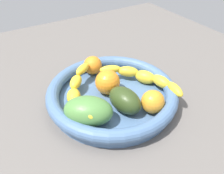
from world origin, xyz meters
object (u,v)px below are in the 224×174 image
(fruit_bowl, at_px, (112,94))
(orange_mid_right, at_px, (93,65))
(orange_mid_left, at_px, (153,102))
(banana_draped_left, at_px, (144,77))
(mango_green, at_px, (88,111))
(banana_draped_right, at_px, (77,93))
(orange_front, at_px, (109,82))
(avocado_dark, at_px, (126,100))

(fruit_bowl, xyz_separation_m, orange_mid_right, (-0.01, -0.12, 0.02))
(orange_mid_right, bearing_deg, orange_mid_left, 101.38)
(banana_draped_left, distance_m, mango_green, 0.19)
(orange_mid_right, xyz_separation_m, mango_green, (0.10, 0.17, 0.00))
(banana_draped_right, height_order, orange_front, orange_front)
(banana_draped_left, height_order, orange_mid_left, orange_mid_left)
(fruit_bowl, height_order, mango_green, mango_green)
(orange_mid_left, xyz_separation_m, mango_green, (0.14, -0.05, 0.00))
(banana_draped_right, xyz_separation_m, avocado_dark, (-0.09, 0.08, -0.00))
(fruit_bowl, height_order, orange_front, orange_front)
(orange_front, bearing_deg, orange_mid_left, 112.70)
(orange_mid_left, relative_size, orange_mid_right, 1.04)
(banana_draped_left, bearing_deg, orange_front, -12.75)
(fruit_bowl, xyz_separation_m, banana_draped_left, (-0.10, -0.00, 0.02))
(banana_draped_left, height_order, avocado_dark, avocado_dark)
(banana_draped_left, xyz_separation_m, orange_front, (0.09, -0.02, 0.01))
(orange_mid_right, bearing_deg, avocado_dark, 88.27)
(orange_front, bearing_deg, banana_draped_right, -2.75)
(banana_draped_left, bearing_deg, orange_mid_right, -53.53)
(avocado_dark, xyz_separation_m, mango_green, (0.09, -0.01, 0.00))
(fruit_bowl, bearing_deg, avocado_dark, 94.08)
(orange_mid_left, height_order, orange_mid_right, orange_mid_left)
(banana_draped_right, distance_m, mango_green, 0.07)
(banana_draped_right, bearing_deg, orange_front, 177.25)
(fruit_bowl, relative_size, mango_green, 3.01)
(banana_draped_left, relative_size, banana_draped_right, 1.03)
(banana_draped_left, xyz_separation_m, orange_mid_left, (0.05, 0.09, 0.00))
(banana_draped_left, relative_size, avocado_dark, 2.35)
(orange_front, relative_size, orange_mid_left, 1.16)
(avocado_dark, bearing_deg, banana_draped_right, -43.82)
(orange_front, distance_m, orange_mid_right, 0.10)
(banana_draped_left, xyz_separation_m, banana_draped_right, (0.18, -0.03, 0.00))
(banana_draped_left, height_order, mango_green, mango_green)
(banana_draped_left, bearing_deg, fruit_bowl, 0.14)
(fruit_bowl, distance_m, banana_draped_right, 0.09)
(orange_front, height_order, orange_mid_left, orange_front)
(banana_draped_left, distance_m, orange_mid_left, 0.10)
(orange_mid_right, relative_size, avocado_dark, 0.59)
(fruit_bowl, xyz_separation_m, mango_green, (0.09, 0.05, 0.02))
(fruit_bowl, bearing_deg, orange_front, -101.55)
(orange_front, bearing_deg, mango_green, 36.57)
(banana_draped_right, relative_size, orange_mid_left, 3.74)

